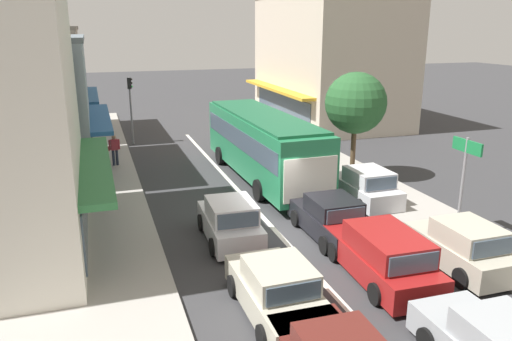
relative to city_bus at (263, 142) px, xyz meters
name	(u,v)px	position (x,y,z in m)	size (l,w,h in m)	color
ground_plane	(278,233)	(-1.63, -6.52, -1.88)	(140.00, 140.00, 0.00)	#353538
lane_centre_line	(246,198)	(-1.63, -2.52, -1.88)	(0.20, 28.00, 0.01)	silver
sidewalk_left	(82,199)	(-8.43, -0.52, -1.81)	(5.20, 44.00, 0.14)	#A39E96
kerb_right	(350,172)	(4.57, -0.52, -1.82)	(2.80, 44.00, 0.12)	#A39E96
shopfront_mid_block	(3,109)	(-11.81, 4.42, 1.52)	(9.02, 9.09, 6.81)	#84939E
shopfront_far_end	(24,84)	(-11.81, 13.81, 1.74)	(8.20, 9.07, 7.25)	gray
building_right_far	(329,59)	(9.85, 13.12, 2.92)	(8.70, 13.31, 9.61)	beige
city_bus	(263,142)	(0.00, 0.00, 0.00)	(2.91, 10.91, 3.23)	#237A4C
wagon_queue_far_back	(382,256)	(0.11, -10.65, -1.14)	(2.06, 4.56, 1.58)	maroon
sedan_adjacent_lane_lead	(332,219)	(0.10, -7.37, -1.22)	(1.91, 4.21, 1.47)	black
sedan_behind_bus_mid	(278,292)	(-3.49, -11.51, -1.22)	(1.93, 4.22, 1.47)	#B7B29E
hatchback_behind_bus_near	(230,222)	(-3.45, -6.60, -1.17)	(1.92, 3.76, 1.54)	silver
parked_hatchback_kerb_front	(462,247)	(2.82, -10.84, -1.17)	(1.84, 3.71, 1.54)	#B7B29E
parked_hatchback_kerb_second	(365,187)	(3.03, -4.64, -1.17)	(1.84, 3.71, 1.54)	silver
traffic_light_downstreet	(130,99)	(-5.39, 9.80, 0.97)	(0.33, 0.24, 4.20)	gray
directional_road_sign	(465,164)	(4.46, -8.67, 0.80)	(0.10, 1.40, 3.60)	gray
street_tree_right	(356,103)	(4.24, -1.27, 1.85)	(2.93, 2.93, 5.21)	brown
pedestrian_with_handbag_near	(114,148)	(-6.78, 4.36, -0.81)	(0.65, 0.29, 1.63)	#232838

